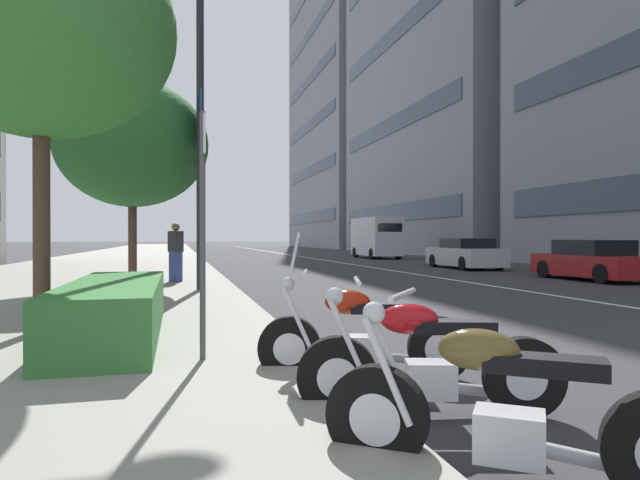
# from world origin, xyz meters

# --- Properties ---
(sidewalk_right_plaza) EXTENTS (160.00, 9.32, 0.15)m
(sidewalk_right_plaza) POSITION_xyz_m (30.00, 12.13, 0.07)
(sidewalk_right_plaza) COLOR gray
(sidewalk_right_plaza) RESTS_ON ground
(lane_centre_stripe) EXTENTS (110.00, 0.16, 0.01)m
(lane_centre_stripe) POSITION_xyz_m (35.00, 0.00, 0.00)
(lane_centre_stripe) COLOR silver
(lane_centre_stripe) RESTS_ON ground
(motorcycle_under_tarp) EXTENTS (1.38, 1.83, 1.10)m
(motorcycle_under_tarp) POSITION_xyz_m (0.36, 7.15, 0.42)
(motorcycle_under_tarp) COLOR black
(motorcycle_under_tarp) RESTS_ON ground
(motorcycle_mid_row) EXTENTS (0.80, 2.06, 1.10)m
(motorcycle_mid_row) POSITION_xyz_m (1.59, 7.03, 0.42)
(motorcycle_mid_row) COLOR black
(motorcycle_mid_row) RESTS_ON ground
(motorcycle_second_in_row) EXTENTS (0.78, 2.09, 1.47)m
(motorcycle_second_in_row) POSITION_xyz_m (2.83, 7.17, 0.44)
(motorcycle_second_in_row) COLOR black
(motorcycle_second_in_row) RESTS_ON ground
(car_approaching_light) EXTENTS (4.12, 1.88, 1.34)m
(car_approaching_light) POSITION_xyz_m (13.00, -4.44, 0.63)
(car_approaching_light) COLOR maroon
(car_approaching_light) RESTS_ON ground
(car_lead_in_lane) EXTENTS (4.69, 2.02, 1.38)m
(car_lead_in_lane) POSITION_xyz_m (20.27, -3.82, 0.65)
(car_lead_in_lane) COLOR #B7B7BC
(car_lead_in_lane) RESTS_ON ground
(delivery_van_ahead) EXTENTS (5.28, 2.09, 2.78)m
(delivery_van_ahead) POSITION_xyz_m (33.00, -4.22, 1.48)
(delivery_van_ahead) COLOR silver
(delivery_van_ahead) RESTS_ON ground
(parking_sign_by_curb) EXTENTS (0.32, 0.06, 2.59)m
(parking_sign_by_curb) POSITION_xyz_m (3.46, 8.68, 1.71)
(parking_sign_by_curb) COLOR #47494C
(parking_sign_by_curb) RESTS_ON sidewalk_right_plaza
(street_lamp_with_banners) EXTENTS (1.26, 2.01, 9.24)m
(street_lamp_with_banners) POSITION_xyz_m (11.30, 8.16, 5.49)
(street_lamp_with_banners) COLOR #232326
(street_lamp_with_banners) RESTS_ON sidewalk_right_plaza
(clipped_hedge_bed) EXTENTS (4.27, 1.10, 0.70)m
(clipped_hedge_bed) POSITION_xyz_m (5.13, 9.72, 0.50)
(clipped_hedge_bed) COLOR #337033
(clipped_hedge_bed) RESTS_ON sidewalk_right_plaza
(street_tree_near_plaza_corner) EXTENTS (3.60, 3.60, 5.70)m
(street_tree_near_plaza_corner) POSITION_xyz_m (5.82, 10.74, 4.31)
(street_tree_near_plaza_corner) COLOR #473323
(street_tree_near_plaza_corner) RESTS_ON sidewalk_right_plaza
(street_tree_far_plaza) EXTENTS (3.93, 3.93, 5.42)m
(street_tree_far_plaza) POSITION_xyz_m (12.82, 10.09, 3.89)
(street_tree_far_plaza) COLOR #473323
(street_tree_far_plaza) RESTS_ON sidewalk_right_plaza
(pedestrian_on_plaza) EXTENTS (0.48, 0.45, 1.69)m
(pedestrian_on_plaza) POSITION_xyz_m (13.95, 9.00, 1.01)
(pedestrian_on_plaza) COLOR #33478C
(pedestrian_on_plaza) RESTS_ON sidewalk_right_plaza
(office_tower_near_left) EXTENTS (27.37, 20.47, 45.31)m
(office_tower_near_left) POSITION_xyz_m (43.00, -19.65, 22.65)
(office_tower_near_left) COLOR gray
(office_tower_near_left) RESTS_ON ground
(office_tower_far_left_down_avenue) EXTENTS (29.79, 19.82, 53.86)m
(office_tower_far_left_down_avenue) POSITION_xyz_m (74.42, -19.33, 26.93)
(office_tower_far_left_down_avenue) COLOR gray
(office_tower_far_left_down_avenue) RESTS_ON ground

